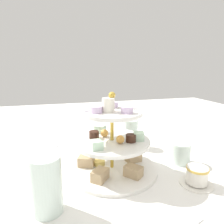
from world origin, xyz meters
TOP-DOWN VIEW (x-y plane):
  - ground_plane at (0.00, 0.00)m, footprint 2.40×2.40m
  - tiered_serving_stand at (0.00, -0.00)m, footprint 0.28×0.28m
  - water_glass_tall_right at (0.19, 0.14)m, footprint 0.07×0.07m
  - water_glass_short_left at (-0.23, 0.01)m, footprint 0.06×0.06m
  - teacup_with_saucer at (-0.20, 0.14)m, footprint 0.09×0.09m
  - butter_knife_left at (0.20, -0.19)m, footprint 0.12×0.14m
  - water_glass_mid_back at (-0.12, -0.17)m, footprint 0.06×0.06m

SIDE VIEW (x-z plane):
  - ground_plane at x=0.00m, z-range 0.00..0.00m
  - butter_knife_left at x=0.20m, z-range 0.00..0.00m
  - teacup_with_saucer at x=-0.20m, z-range 0.00..0.05m
  - water_glass_short_left at x=-0.23m, z-range 0.00..0.07m
  - water_glass_mid_back at x=-0.12m, z-range 0.00..0.11m
  - water_glass_tall_right at x=0.19m, z-range 0.00..0.13m
  - tiered_serving_stand at x=0.00m, z-range -0.05..0.20m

